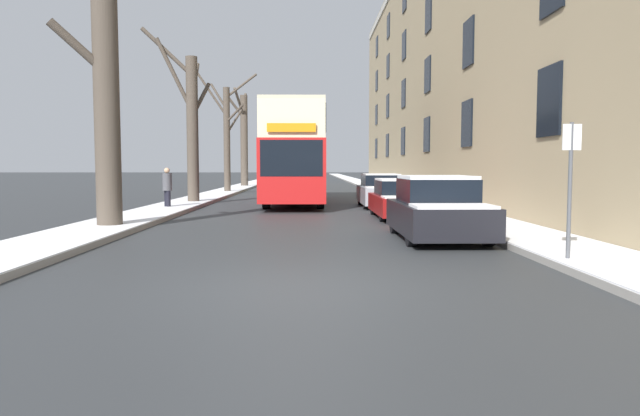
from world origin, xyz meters
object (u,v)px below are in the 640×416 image
object	(u,v)px
pedestrian_left_sidewalk	(167,187)
double_decker_bus	(296,151)
bare_tree_left_1	(191,121)
bare_tree_left_2	(227,133)
parked_car_0	(437,210)
parked_car_1	(400,200)
bare_tree_left_0	(106,84)
oncoming_van	(275,173)
parked_car_2	(381,191)
bare_tree_left_3	(244,137)
street_sign_post	(570,185)

from	to	relation	value
pedestrian_left_sidewalk	double_decker_bus	bearing A→B (deg)	-88.39
bare_tree_left_1	bare_tree_left_2	world-z (taller)	bare_tree_left_1
parked_car_0	parked_car_1	xyz separation A→B (m)	(0.00, 5.67, -0.08)
bare_tree_left_0	parked_car_1	size ratio (longest dim) A/B	1.84
bare_tree_left_1	pedestrian_left_sidewalk	xyz separation A→B (m)	(-0.23, -3.52, -2.85)
oncoming_van	parked_car_0	bearing A→B (deg)	-79.46
parked_car_2	pedestrian_left_sidewalk	world-z (taller)	pedestrian_left_sidewalk
double_decker_bus	parked_car_0	world-z (taller)	double_decker_bus
bare_tree_left_1	bare_tree_left_2	bearing A→B (deg)	89.66
bare_tree_left_3	bare_tree_left_1	bearing A→B (deg)	-89.80
oncoming_van	pedestrian_left_sidewalk	distance (m)	22.55
bare_tree_left_2	pedestrian_left_sidewalk	distance (m)	14.62
parked_car_1	bare_tree_left_1	bearing A→B (deg)	140.72
bare_tree_left_3	parked_car_0	xyz separation A→B (m)	(8.51, -33.66, -3.42)
parked_car_2	bare_tree_left_0	bearing A→B (deg)	-133.82
oncoming_van	double_decker_bus	bearing A→B (deg)	-83.30
bare_tree_left_0	double_decker_bus	size ratio (longest dim) A/B	0.69
parked_car_0	pedestrian_left_sidewalk	distance (m)	12.54
bare_tree_left_0	parked_car_2	xyz separation A→B (m)	(8.49, 8.85, -3.27)
pedestrian_left_sidewalk	bare_tree_left_1	bearing A→B (deg)	-43.05
bare_tree_left_1	parked_car_0	distance (m)	15.45
pedestrian_left_sidewalk	bare_tree_left_3	bearing A→B (deg)	-39.64
street_sign_post	pedestrian_left_sidewalk	bearing A→B (deg)	127.92
parked_car_0	street_sign_post	xyz separation A→B (m)	(1.39, -3.87, 0.73)
bare_tree_left_0	double_decker_bus	bearing A→B (deg)	67.13
double_decker_bus	street_sign_post	world-z (taller)	double_decker_bus
parked_car_1	street_sign_post	size ratio (longest dim) A/B	1.76
bare_tree_left_1	double_decker_bus	xyz separation A→B (m)	(4.72, 0.76, -1.32)
parked_car_0	parked_car_2	distance (m)	10.88
bare_tree_left_3	pedestrian_left_sidewalk	bearing A→B (deg)	-90.37
bare_tree_left_2	street_sign_post	world-z (taller)	bare_tree_left_2
bare_tree_left_3	pedestrian_left_sidewalk	xyz separation A→B (m)	(-0.16, -24.61, -3.19)
bare_tree_left_2	parked_car_0	xyz separation A→B (m)	(8.37, -23.37, -3.16)
parked_car_1	oncoming_van	world-z (taller)	oncoming_van
street_sign_post	bare_tree_left_0	bearing A→B (deg)	149.12
double_decker_bus	bare_tree_left_0	bearing A→B (deg)	-112.87
double_decker_bus	parked_car_2	bearing A→B (deg)	-33.38
street_sign_post	parked_car_0	bearing A→B (deg)	109.80
bare_tree_left_3	street_sign_post	world-z (taller)	bare_tree_left_3
parked_car_2	pedestrian_left_sidewalk	bearing A→B (deg)	-168.07
oncoming_van	parked_car_1	bearing A→B (deg)	-77.21
parked_car_1	parked_car_2	distance (m)	5.21
bare_tree_left_0	parked_car_1	bearing A→B (deg)	23.18
double_decker_bus	bare_tree_left_1	bearing A→B (deg)	-170.85
parked_car_2	pedestrian_left_sidewalk	xyz separation A→B (m)	(-8.67, -1.83, 0.26)
bare_tree_left_0	bare_tree_left_2	xyz separation A→B (m)	(0.11, 21.33, -0.08)
bare_tree_left_0	pedestrian_left_sidewalk	size ratio (longest dim) A/B	4.77
bare_tree_left_2	street_sign_post	xyz separation A→B (m)	(9.77, -27.24, -2.43)
bare_tree_left_0	parked_car_2	distance (m)	12.69
bare_tree_left_2	parked_car_2	size ratio (longest dim) A/B	1.82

